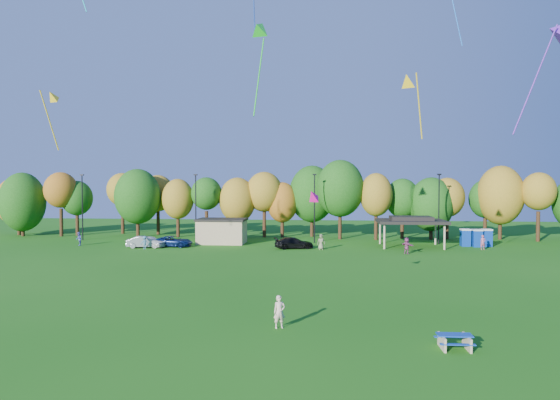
# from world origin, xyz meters

# --- Properties ---
(ground) EXTENTS (160.00, 160.00, 0.00)m
(ground) POSITION_xyz_m (0.00, 0.00, 0.00)
(ground) COLOR #19600F
(ground) RESTS_ON ground
(tree_line) EXTENTS (93.57, 10.55, 11.15)m
(tree_line) POSITION_xyz_m (-1.03, 45.51, 5.91)
(tree_line) COLOR black
(tree_line) RESTS_ON ground
(lamp_posts) EXTENTS (64.50, 0.25, 9.09)m
(lamp_posts) POSITION_xyz_m (2.00, 40.00, 4.90)
(lamp_posts) COLOR black
(lamp_posts) RESTS_ON ground
(utility_building) EXTENTS (6.30, 4.30, 3.25)m
(utility_building) POSITION_xyz_m (-10.00, 38.00, 1.64)
(utility_building) COLOR tan
(utility_building) RESTS_ON ground
(pavilion) EXTENTS (8.20, 6.20, 3.77)m
(pavilion) POSITION_xyz_m (14.00, 37.00, 3.23)
(pavilion) COLOR tan
(pavilion) RESTS_ON ground
(porta_potties) EXTENTS (3.75, 1.64, 2.18)m
(porta_potties) POSITION_xyz_m (22.15, 37.98, 1.10)
(porta_potties) COLOR navy
(porta_potties) RESTS_ON ground
(picnic_table) EXTENTS (1.67, 1.40, 0.71)m
(picnic_table) POSITION_xyz_m (9.80, -1.55, 0.41)
(picnic_table) COLOR tan
(picnic_table) RESTS_ON ground
(kite_flyer) EXTENTS (0.76, 0.64, 1.79)m
(kite_flyer) POSITION_xyz_m (1.15, 1.05, 0.90)
(kite_flyer) COLOR beige
(kite_flyer) RESTS_ON ground
(car_a) EXTENTS (4.46, 2.84, 1.41)m
(car_a) POSITION_xyz_m (-18.00, 33.38, 0.71)
(car_a) COLOR white
(car_a) RESTS_ON ground
(car_b) EXTENTS (4.50, 2.45, 1.41)m
(car_b) POSITION_xyz_m (-18.50, 32.93, 0.70)
(car_b) COLOR #98989D
(car_b) RESTS_ON ground
(car_c) EXTENTS (4.95, 2.63, 1.33)m
(car_c) POSITION_xyz_m (-15.31, 34.18, 0.66)
(car_c) COLOR navy
(car_c) RESTS_ON ground
(car_d) EXTENTS (5.00, 3.00, 1.36)m
(car_d) POSITION_xyz_m (-0.30, 33.88, 0.68)
(car_d) COLOR black
(car_d) RESTS_ON ground
(far_person_0) EXTENTS (0.70, 0.52, 1.76)m
(far_person_0) POSITION_xyz_m (22.03, 34.97, 0.88)
(far_person_0) COLOR #B1536F
(far_person_0) RESTS_ON ground
(far_person_1) EXTENTS (0.95, 1.03, 1.71)m
(far_person_1) POSITION_xyz_m (-27.48, 34.08, 0.85)
(far_person_1) COLOR #5454B9
(far_person_1) RESTS_ON ground
(far_person_2) EXTENTS (1.44, 1.68, 1.82)m
(far_person_2) POSITION_xyz_m (12.53, 30.66, 0.91)
(far_person_2) COLOR #983F75
(far_person_2) RESTS_ON ground
(far_person_3) EXTENTS (0.97, 0.71, 1.83)m
(far_person_3) POSITION_xyz_m (2.97, 33.29, 0.91)
(far_person_3) COLOR #7B7E56
(far_person_3) RESTS_ON ground
(far_person_4) EXTENTS (1.15, 1.03, 1.55)m
(far_person_4) POSITION_xyz_m (-18.02, 31.70, 0.77)
(far_person_4) COLOR teal
(far_person_4) RESTS_ON ground
(kite_2) EXTENTS (1.75, 4.35, 7.39)m
(kite_2) POSITION_xyz_m (-1.30, 11.66, 19.41)
(kite_2) COLOR #1CD826
(kite_4) EXTENTS (1.98, 3.18, 5.43)m
(kite_4) POSITION_xyz_m (9.90, 13.82, 15.81)
(kite_4) COLOR yellow
(kite_8) EXTENTS (1.37, 1.45, 1.15)m
(kite_8) POSITION_xyz_m (2.79, 7.25, 7.08)
(kite_8) COLOR #D20B7D
(kite_11) EXTENTS (1.56, 3.09, 5.29)m
(kite_11) POSITION_xyz_m (-19.44, 14.54, 15.14)
(kite_11) COLOR yellow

